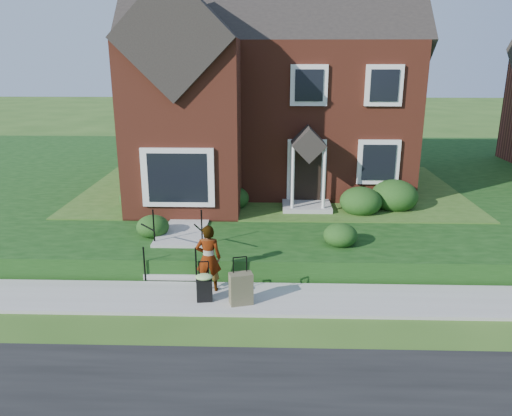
{
  "coord_description": "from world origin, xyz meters",
  "views": [
    {
      "loc": [
        -0.01,
        -10.57,
        5.51
      ],
      "look_at": [
        -0.39,
        2.0,
        1.66
      ],
      "focal_mm": 35.0,
      "sensor_mm": 36.0,
      "label": 1
    }
  ],
  "objects_px": {
    "woman": "(208,258)",
    "suitcase_olive": "(241,289)",
    "front_steps": "(177,251)",
    "suitcase_black": "(204,286)"
  },
  "relations": [
    {
      "from": "front_steps",
      "to": "suitcase_olive",
      "type": "relative_size",
      "value": 1.8
    },
    {
      "from": "front_steps",
      "to": "suitcase_black",
      "type": "xyz_separation_m",
      "value": [
        0.99,
        -2.04,
        -0.02
      ]
    },
    {
      "from": "woman",
      "to": "front_steps",
      "type": "bearing_deg",
      "value": -56.89
    },
    {
      "from": "front_steps",
      "to": "suitcase_olive",
      "type": "bearing_deg",
      "value": -49.47
    },
    {
      "from": "suitcase_black",
      "to": "front_steps",
      "type": "bearing_deg",
      "value": 108.86
    },
    {
      "from": "suitcase_olive",
      "to": "suitcase_black",
      "type": "bearing_deg",
      "value": 156.78
    },
    {
      "from": "woman",
      "to": "suitcase_olive",
      "type": "xyz_separation_m",
      "value": [
        0.81,
        -0.68,
        -0.45
      ]
    },
    {
      "from": "front_steps",
      "to": "woman",
      "type": "distance_m",
      "value": 1.85
    },
    {
      "from": "woman",
      "to": "suitcase_olive",
      "type": "height_order",
      "value": "woman"
    },
    {
      "from": "front_steps",
      "to": "suitcase_olive",
      "type": "distance_m",
      "value": 2.83
    }
  ]
}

